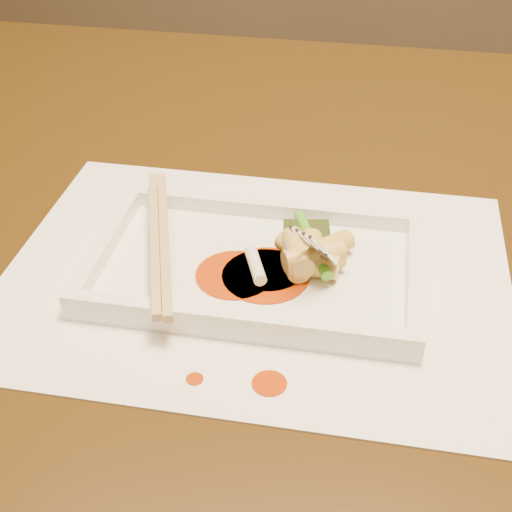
% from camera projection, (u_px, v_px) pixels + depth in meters
% --- Properties ---
extents(table, '(1.40, 0.90, 0.75)m').
position_uv_depth(table, '(189.00, 295.00, 0.71)').
color(table, black).
rests_on(table, ground).
extents(placemat, '(0.40, 0.30, 0.00)m').
position_uv_depth(placemat, '(256.00, 275.00, 0.57)').
color(placemat, white).
rests_on(placemat, table).
extents(sauce_splatter_a, '(0.02, 0.02, 0.00)m').
position_uv_depth(sauce_splatter_a, '(269.00, 383.00, 0.47)').
color(sauce_splatter_a, '#AD3205').
rests_on(sauce_splatter_a, placemat).
extents(sauce_splatter_b, '(0.01, 0.01, 0.00)m').
position_uv_depth(sauce_splatter_b, '(195.00, 379.00, 0.48)').
color(sauce_splatter_b, '#AD3205').
rests_on(sauce_splatter_b, placemat).
extents(plate_base, '(0.26, 0.16, 0.01)m').
position_uv_depth(plate_base, '(256.00, 270.00, 0.57)').
color(plate_base, white).
rests_on(plate_base, placemat).
extents(plate_rim_far, '(0.26, 0.01, 0.01)m').
position_uv_depth(plate_rim_far, '(271.00, 209.00, 0.62)').
color(plate_rim_far, white).
rests_on(plate_rim_far, plate_base).
extents(plate_rim_near, '(0.26, 0.01, 0.01)m').
position_uv_depth(plate_rim_near, '(237.00, 321.00, 0.50)').
color(plate_rim_near, white).
rests_on(plate_rim_near, plate_base).
extents(plate_rim_left, '(0.01, 0.14, 0.01)m').
position_uv_depth(plate_rim_left, '(106.00, 243.00, 0.58)').
color(plate_rim_left, white).
rests_on(plate_rim_left, plate_base).
extents(plate_rim_right, '(0.01, 0.14, 0.01)m').
position_uv_depth(plate_rim_right, '(416.00, 277.00, 0.54)').
color(plate_rim_right, white).
rests_on(plate_rim_right, plate_base).
extents(veg_piece, '(0.04, 0.03, 0.01)m').
position_uv_depth(veg_piece, '(306.00, 234.00, 0.59)').
color(veg_piece, black).
rests_on(veg_piece, plate_base).
extents(scallion_white, '(0.02, 0.04, 0.01)m').
position_uv_depth(scallion_white, '(255.00, 265.00, 0.55)').
color(scallion_white, '#EAEACC').
rests_on(scallion_white, plate_base).
extents(scallion_green, '(0.04, 0.08, 0.01)m').
position_uv_depth(scallion_green, '(312.00, 244.00, 0.57)').
color(scallion_green, '#348B16').
rests_on(scallion_green, plate_base).
extents(chopstick_a, '(0.07, 0.19, 0.01)m').
position_uv_depth(chopstick_a, '(155.00, 237.00, 0.57)').
color(chopstick_a, tan).
rests_on(chopstick_a, plate_rim_near).
extents(chopstick_b, '(0.07, 0.19, 0.01)m').
position_uv_depth(chopstick_b, '(164.00, 238.00, 0.57)').
color(chopstick_b, tan).
rests_on(chopstick_b, plate_rim_near).
extents(fork, '(0.09, 0.10, 0.14)m').
position_uv_depth(fork, '(354.00, 182.00, 0.53)').
color(fork, silver).
rests_on(fork, plate_base).
extents(sauce_blob_0, '(0.06, 0.06, 0.00)m').
position_uv_depth(sauce_blob_0, '(268.00, 269.00, 0.56)').
color(sauce_blob_0, '#AD3205').
rests_on(sauce_blob_0, plate_base).
extents(sauce_blob_1, '(0.07, 0.07, 0.00)m').
position_uv_depth(sauce_blob_1, '(266.00, 276.00, 0.55)').
color(sauce_blob_1, '#AD3205').
rests_on(sauce_blob_1, plate_base).
extents(sauce_blob_2, '(0.06, 0.06, 0.00)m').
position_uv_depth(sauce_blob_2, '(235.00, 275.00, 0.56)').
color(sauce_blob_2, '#AD3205').
rests_on(sauce_blob_2, plate_base).
extents(rice_cake_0, '(0.05, 0.04, 0.02)m').
position_uv_depth(rice_cake_0, '(301.00, 253.00, 0.56)').
color(rice_cake_0, '#D6BF63').
rests_on(rice_cake_0, plate_base).
extents(rice_cake_1, '(0.05, 0.05, 0.02)m').
position_uv_depth(rice_cake_1, '(325.00, 249.00, 0.57)').
color(rice_cake_1, '#D6BF63').
rests_on(rice_cake_1, plate_base).
extents(rice_cake_2, '(0.05, 0.04, 0.02)m').
position_uv_depth(rice_cake_2, '(314.00, 256.00, 0.55)').
color(rice_cake_2, '#D6BF63').
rests_on(rice_cake_2, plate_base).
extents(rice_cake_3, '(0.03, 0.05, 0.02)m').
position_uv_depth(rice_cake_3, '(295.00, 258.00, 0.56)').
color(rice_cake_3, '#D6BF63').
rests_on(rice_cake_3, plate_base).
extents(rice_cake_4, '(0.05, 0.04, 0.02)m').
position_uv_depth(rice_cake_4, '(315.00, 264.00, 0.55)').
color(rice_cake_4, '#D6BF63').
rests_on(rice_cake_4, plate_base).
extents(rice_cake_5, '(0.03, 0.05, 0.02)m').
position_uv_depth(rice_cake_5, '(298.00, 251.00, 0.55)').
color(rice_cake_5, '#D6BF63').
rests_on(rice_cake_5, plate_base).
extents(rice_cake_6, '(0.04, 0.03, 0.02)m').
position_uv_depth(rice_cake_6, '(313.00, 263.00, 0.55)').
color(rice_cake_6, '#D6BF63').
rests_on(rice_cake_6, plate_base).
extents(rice_cake_7, '(0.03, 0.04, 0.02)m').
position_uv_depth(rice_cake_7, '(313.00, 253.00, 0.56)').
color(rice_cake_7, '#D6BF63').
rests_on(rice_cake_7, plate_base).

